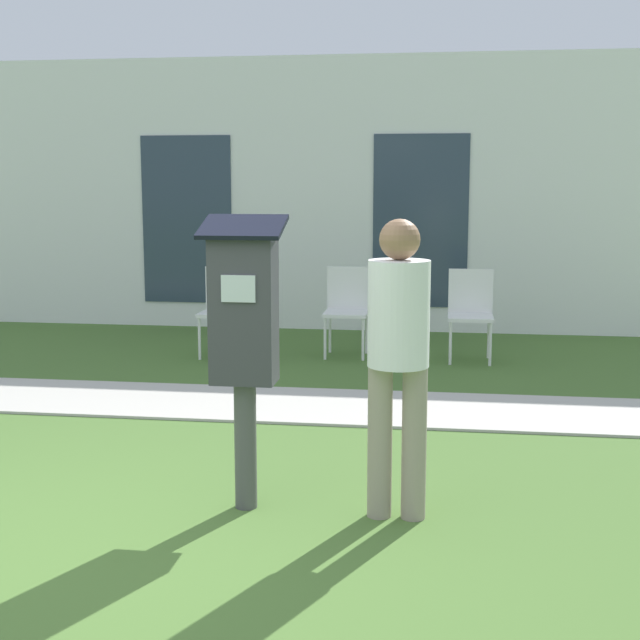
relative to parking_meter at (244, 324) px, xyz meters
The scene contains 8 objects.
ground_plane 1.50m from the parking_meter, 126.41° to the right, with size 40.00×40.00×0.00m, color #476B2D.
sidewalk 2.52m from the parking_meter, 106.48° to the left, with size 12.00×1.10×0.02m.
building_facade 6.07m from the parking_meter, 96.23° to the left, with size 10.00×0.26×3.20m.
parking_meter is the anchor object (origin of this frame).
person_standing 0.83m from the parking_meter, ahead, with size 0.32×0.32×1.58m.
outdoor_chair_left 4.38m from the parking_meter, 105.67° to the left, with size 0.44×0.44×0.90m.
outdoor_chair_middle 4.40m from the parking_meter, 89.17° to the left, with size 0.44×0.44×0.90m.
outdoor_chair_right 4.51m from the parking_meter, 73.13° to the left, with size 0.44×0.44×0.90m.
Camera 1 is at (1.72, -3.67, 1.77)m, focal length 50.00 mm.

